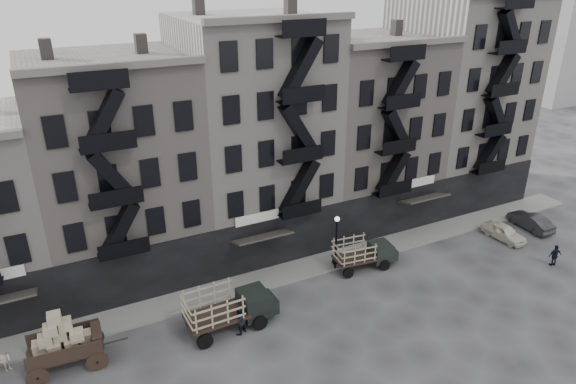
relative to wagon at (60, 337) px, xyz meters
name	(u,v)px	position (x,y,z in m)	size (l,w,h in m)	color
ground	(317,300)	(15.24, -0.95, -1.97)	(140.00, 140.00, 0.00)	#38383A
sidewalk	(291,271)	(15.24, 2.80, -1.90)	(55.00, 2.50, 0.15)	slate
building_midwest	(118,170)	(5.24, 8.88, 5.53)	(10.00, 11.35, 16.20)	gray
building_center	(254,135)	(15.24, 8.88, 6.53)	(10.00, 11.35, 18.20)	#ADA99F
building_mideast	(364,130)	(25.24, 8.88, 5.53)	(10.00, 11.35, 16.20)	gray
building_east	(457,100)	(35.24, 8.88, 7.03)	(10.00, 11.35, 19.20)	#ADA99F
lamp_post	(336,236)	(18.24, 1.65, 0.81)	(0.36, 0.36, 4.28)	black
wagon	(60,337)	(0.00, 0.00, 0.00)	(4.19, 2.41, 3.45)	black
stake_truck_west	(229,305)	(9.17, -0.94, -0.38)	(5.64, 2.47, 2.79)	black
stake_truck_east	(364,251)	(20.23, 1.04, -0.63)	(4.83, 2.36, 2.34)	black
car_east	(504,232)	(32.68, -0.52, -1.35)	(1.46, 3.63, 1.24)	beige
car_far	(531,221)	(36.09, -0.21, -1.31)	(1.40, 4.00, 1.32)	#252527
pedestrian_mid	(239,320)	(9.50, -1.74, -1.03)	(0.92, 0.71, 1.88)	black
policeman	(555,255)	(32.79, -5.03, -1.14)	(0.98, 0.41, 1.67)	black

